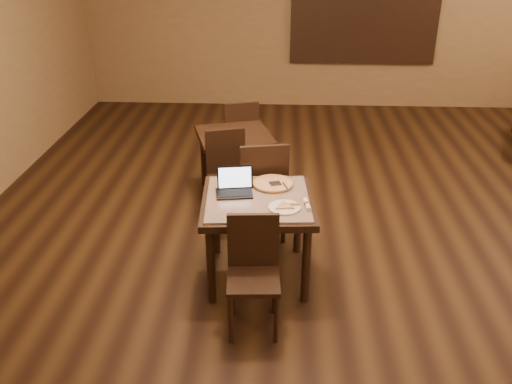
# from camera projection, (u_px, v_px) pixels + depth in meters

# --- Properties ---
(ground) EXTENTS (10.00, 10.00, 0.00)m
(ground) POSITION_uv_depth(u_px,v_px,m) (367.00, 273.00, 4.83)
(ground) COLOR black
(ground) RESTS_ON ground
(wall_back) EXTENTS (8.00, 0.02, 3.00)m
(wall_back) POSITION_uv_depth(u_px,v_px,m) (333.00, 14.00, 8.64)
(wall_back) COLOR olive
(wall_back) RESTS_ON ground
(mural) EXTENTS (2.34, 0.05, 1.64)m
(mural) POSITION_uv_depth(u_px,v_px,m) (365.00, 11.00, 8.56)
(mural) COLOR #254D88
(mural) RESTS_ON wall_back
(tiled_table) EXTENTS (0.98, 0.98, 0.76)m
(tiled_table) POSITION_uv_depth(u_px,v_px,m) (258.00, 209.00, 4.52)
(tiled_table) COLOR black
(tiled_table) RESTS_ON ground
(chair_main_near) EXTENTS (0.41, 0.41, 0.89)m
(chair_main_near) POSITION_uv_depth(u_px,v_px,m) (253.00, 266.00, 4.03)
(chair_main_near) COLOR black
(chair_main_near) RESTS_ON ground
(chair_main_far) EXTENTS (0.52, 0.52, 1.03)m
(chair_main_far) POSITION_uv_depth(u_px,v_px,m) (263.00, 186.00, 5.10)
(chair_main_far) COLOR black
(chair_main_far) RESTS_ON ground
(laptop) EXTENTS (0.33, 0.28, 0.21)m
(laptop) POSITION_uv_depth(u_px,v_px,m) (235.00, 186.00, 4.54)
(laptop) COLOR black
(laptop) RESTS_ON tiled_table
(plate) EXTENTS (0.26, 0.26, 0.01)m
(plate) POSITION_uv_depth(u_px,v_px,m) (284.00, 208.00, 4.30)
(plate) COLOR white
(plate) RESTS_ON tiled_table
(pizza_slice) EXTENTS (0.20, 0.20, 0.02)m
(pizza_slice) POSITION_uv_depth(u_px,v_px,m) (284.00, 206.00, 4.29)
(pizza_slice) COLOR beige
(pizza_slice) RESTS_ON plate
(pizza_pan) EXTENTS (0.33, 0.33, 0.01)m
(pizza_pan) POSITION_uv_depth(u_px,v_px,m) (273.00, 185.00, 4.68)
(pizza_pan) COLOR silver
(pizza_pan) RESTS_ON tiled_table
(pizza_whole) EXTENTS (0.35, 0.35, 0.02)m
(pizza_whole) POSITION_uv_depth(u_px,v_px,m) (273.00, 183.00, 4.67)
(pizza_whole) COLOR beige
(pizza_whole) RESTS_ON pizza_pan
(spatula) EXTENTS (0.16, 0.26, 0.01)m
(spatula) POSITION_uv_depth(u_px,v_px,m) (275.00, 184.00, 4.65)
(spatula) COLOR silver
(spatula) RESTS_ON pizza_whole
(napkin_roll) EXTENTS (0.06, 0.18, 0.04)m
(napkin_roll) POSITION_uv_depth(u_px,v_px,m) (307.00, 204.00, 4.32)
(napkin_roll) COLOR white
(napkin_roll) RESTS_ON tiled_table
(other_table_b) EXTENTS (0.96, 0.96, 0.72)m
(other_table_b) POSITION_uv_depth(u_px,v_px,m) (234.00, 144.00, 6.00)
(other_table_b) COLOR black
(other_table_b) RESTS_ON ground
(other_table_b_chair_near) EXTENTS (0.50, 0.50, 0.94)m
(other_table_b_chair_near) POSITION_uv_depth(u_px,v_px,m) (228.00, 170.00, 5.54)
(other_table_b_chair_near) COLOR black
(other_table_b_chair_near) RESTS_ON ground
(other_table_b_chair_far) EXTENTS (0.50, 0.50, 0.94)m
(other_table_b_chair_far) POSITION_uv_depth(u_px,v_px,m) (240.00, 133.00, 6.52)
(other_table_b_chair_far) COLOR black
(other_table_b_chair_far) RESTS_ON ground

